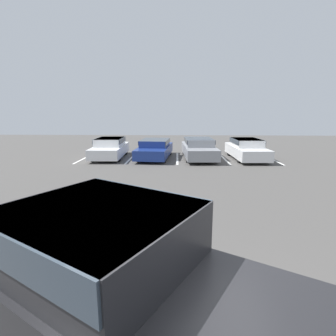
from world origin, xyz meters
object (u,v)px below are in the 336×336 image
(parked_sedan_a, at_px, (110,147))
(parked_sedan_b, at_px, (155,148))
(parked_sedan_c, at_px, (199,148))
(parked_sedan_d, at_px, (246,148))
(wheel_stop_curb, at_px, (194,151))
(pickup_truck, at_px, (120,293))

(parked_sedan_a, height_order, parked_sedan_b, parked_sedan_a)
(parked_sedan_b, distance_m, parked_sedan_c, 2.77)
(parked_sedan_d, height_order, wheel_stop_curb, parked_sedan_d)
(parked_sedan_c, xyz_separation_m, parked_sedan_d, (2.95, -0.10, -0.02))
(parked_sedan_c, relative_size, wheel_stop_curb, 2.96)
(pickup_truck, distance_m, wheel_stop_curb, 16.50)
(parked_sedan_d, bearing_deg, pickup_truck, -21.82)
(pickup_truck, xyz_separation_m, parked_sedan_d, (4.96, 13.76, -0.26))
(parked_sedan_b, bearing_deg, wheel_stop_curb, 137.34)
(wheel_stop_curb, bearing_deg, parked_sedan_b, -137.44)
(parked_sedan_d, bearing_deg, parked_sedan_c, -93.99)
(parked_sedan_b, bearing_deg, parked_sedan_c, 93.79)
(pickup_truck, bearing_deg, parked_sedan_b, 123.70)
(wheel_stop_curb, bearing_deg, parked_sedan_c, -87.95)
(pickup_truck, bearing_deg, wheel_stop_curb, 113.90)
(wheel_stop_curb, bearing_deg, parked_sedan_d, -40.62)
(parked_sedan_b, height_order, parked_sedan_c, parked_sedan_c)
(parked_sedan_b, xyz_separation_m, parked_sedan_d, (5.72, -0.15, 0.03))
(parked_sedan_a, bearing_deg, parked_sedan_b, 88.18)
(parked_sedan_a, height_order, parked_sedan_c, parked_sedan_c)
(pickup_truck, relative_size, parked_sedan_b, 1.24)
(parked_sedan_b, relative_size, wheel_stop_curb, 2.86)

